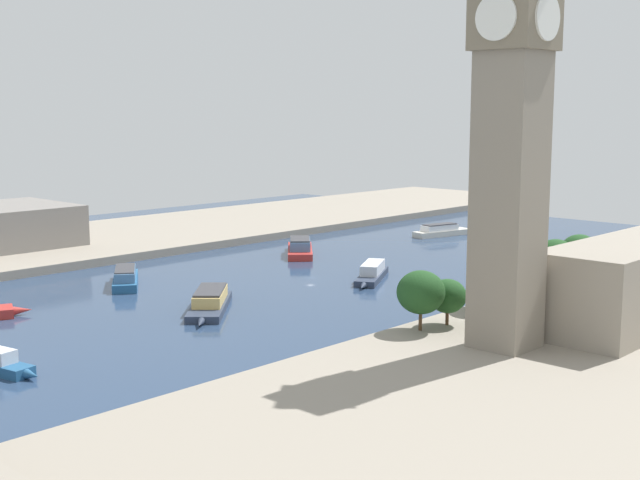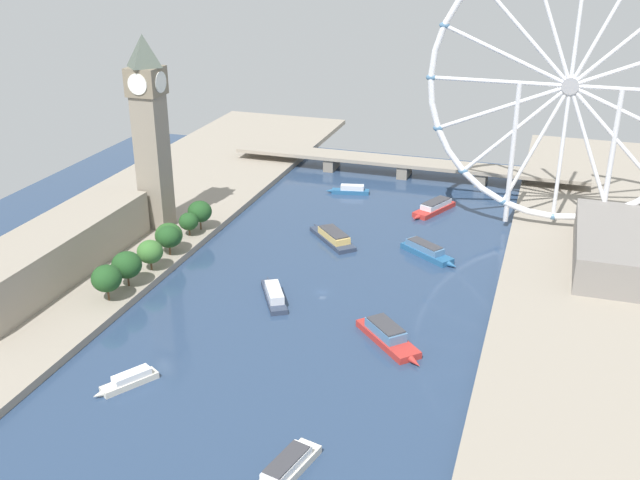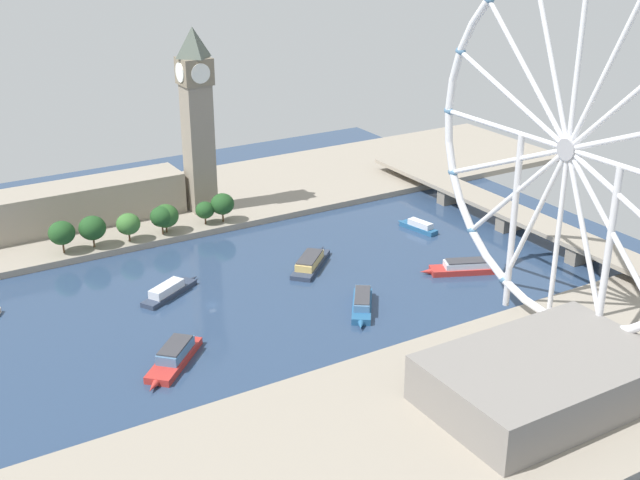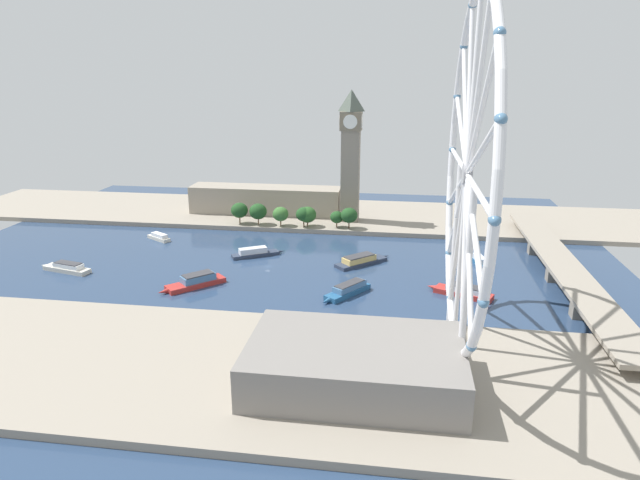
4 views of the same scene
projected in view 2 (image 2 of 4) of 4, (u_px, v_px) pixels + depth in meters
The scene contains 17 objects.
ground_plane at pixel (322, 292), 296.74m from camera, with size 392.18×392.18×0.00m, color navy.
riverbank_left at pixel (83, 253), 327.70m from camera, with size 90.00×520.00×3.00m, color gray.
riverbank_right at pixel (619, 333), 264.59m from camera, with size 90.00×520.00×3.00m, color gray.
clock_tower at pixel (150, 130), 335.90m from camera, with size 15.11×15.11×88.76m.
parliament_block at pixel (55, 255), 298.49m from camera, with size 22.00×109.79×19.61m, color gray.
tree_row_embankment at pixel (157, 244), 312.39m from camera, with size 12.87×86.60×14.51m.
ferris_wheel at pixel (570, 87), 327.06m from camera, with size 128.06×3.20×129.85m.
riverside_hall at pixel (631, 249), 310.20m from camera, with size 45.12×71.55×15.02m, color gray.
river_bridge at pixel (405, 164), 429.51m from camera, with size 204.18×17.64×9.31m.
tour_boat_0 at pixel (333, 237), 343.32m from camera, with size 29.08×30.33×5.52m.
tour_boat_1 at pixel (274, 294), 290.61m from camera, with size 19.79×30.03×5.25m.
tour_boat_2 at pixel (284, 471), 197.15m from camera, with size 13.09×32.46×5.24m.
tour_boat_3 at pixel (350, 190), 403.42m from camera, with size 23.77×8.80×4.92m.
tour_boat_4 at pixel (388, 335), 260.96m from camera, with size 28.64×28.48×6.40m.
tour_boat_5 at pixel (434, 207), 378.19m from camera, with size 18.49×31.60×5.59m.
tour_boat_6 at pixel (129, 380), 236.51m from camera, with size 14.42×20.21×4.44m.
tour_boat_7 at pixel (427, 251), 328.00m from camera, with size 28.29×22.02×5.69m.
Camera 2 is at (80.81, -251.78, 136.26)m, focal length 41.80 mm.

